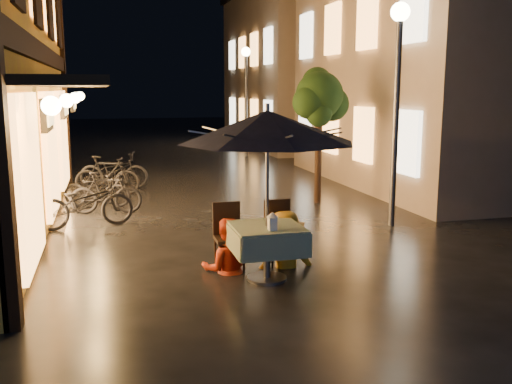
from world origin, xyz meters
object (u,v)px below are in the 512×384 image
object	(u,v)px
patio_umbrella	(267,127)
table_lantern	(272,220)
person_yellow	(285,213)
streetlamp_near	(398,74)
person_orange	(226,220)
cafe_table	(267,239)
bicycle_0	(85,203)

from	to	relation	value
patio_umbrella	table_lantern	distance (m)	1.26
patio_umbrella	person_yellow	distance (m)	1.50
streetlamp_near	patio_umbrella	bearing A→B (deg)	-142.55
streetlamp_near	person_orange	world-z (taller)	streetlamp_near
cafe_table	bicycle_0	size ratio (longest dim) A/B	0.54
person_yellow	streetlamp_near	bearing A→B (deg)	-142.42
table_lantern	bicycle_0	size ratio (longest dim) A/B	0.14
person_orange	person_yellow	size ratio (longest dim) A/B	0.94
table_lantern	bicycle_0	distance (m)	4.84
person_yellow	bicycle_0	distance (m)	4.45
table_lantern	patio_umbrella	bearing A→B (deg)	90.00
cafe_table	table_lantern	bearing A→B (deg)	-90.00
person_yellow	bicycle_0	xyz separation A→B (m)	(-3.00, 3.27, -0.34)
streetlamp_near	bicycle_0	xyz separation A→B (m)	(-5.82, 1.32, -2.44)
patio_umbrella	person_orange	xyz separation A→B (m)	(-0.46, 0.54, -1.37)
patio_umbrella	person_yellow	world-z (taller)	patio_umbrella
cafe_table	patio_umbrella	xyz separation A→B (m)	(0.00, 0.00, 1.56)
streetlamp_near	person_yellow	size ratio (longest dim) A/B	2.57
person_yellow	bicycle_0	bearing A→B (deg)	-44.52
bicycle_0	table_lantern	bearing A→B (deg)	-159.52
patio_umbrella	table_lantern	xyz separation A→B (m)	(-0.00, -0.26, -1.23)
cafe_table	person_yellow	bearing A→B (deg)	51.33
streetlamp_near	cafe_table	size ratio (longest dim) A/B	4.27
streetlamp_near	bicycle_0	size ratio (longest dim) A/B	2.31
cafe_table	person_orange	distance (m)	0.74
streetlamp_near	cafe_table	distance (m)	4.72
table_lantern	person_orange	bearing A→B (deg)	119.96
person_yellow	bicycle_0	size ratio (longest dim) A/B	0.90
bicycle_0	person_orange	bearing A→B (deg)	-159.03
streetlamp_near	bicycle_0	bearing A→B (deg)	167.17
cafe_table	patio_umbrella	size ratio (longest dim) A/B	0.40
table_lantern	bicycle_0	xyz separation A→B (m)	(-2.55, 4.09, -0.44)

